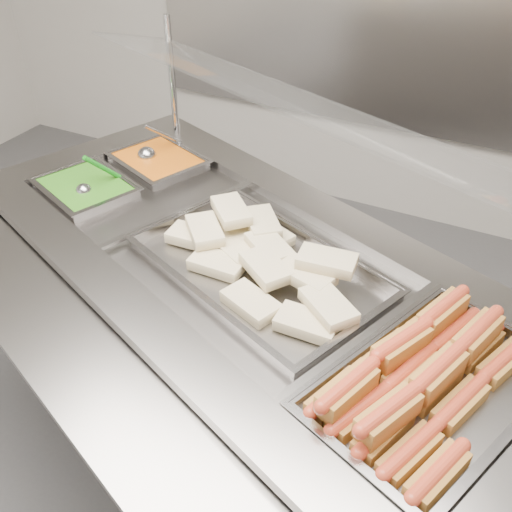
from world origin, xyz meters
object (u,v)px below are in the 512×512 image
at_px(steam_counter, 246,365).
at_px(serving_spoon, 88,187).
at_px(sneeze_guard, 306,110).
at_px(ladle, 148,155).
at_px(pan_hotdogs, 431,397).
at_px(pan_wraps, 258,272).

distance_m(steam_counter, serving_spoon, 0.87).
relative_size(sneeze_guard, ladle, 9.01).
relative_size(steam_counter, pan_hotdogs, 3.23).
relative_size(sneeze_guard, serving_spoon, 10.05).
bearing_deg(pan_hotdogs, sneeze_guard, 139.16).
relative_size(steam_counter, pan_wraps, 2.63).
height_order(sneeze_guard, ladle, sneeze_guard).
bearing_deg(serving_spoon, sneeze_guard, 9.37).
bearing_deg(steam_counter, serving_spoon, 172.14).
relative_size(steam_counter, sneeze_guard, 1.25).
bearing_deg(serving_spoon, steam_counter, -7.86).
distance_m(pan_hotdogs, pan_wraps, 0.63).
xyz_separation_m(steam_counter, pan_hotdogs, (0.65, -0.26, 0.45)).
distance_m(steam_counter, ladle, 0.93).
relative_size(pan_wraps, serving_spoon, 4.77).
bearing_deg(pan_hotdogs, pan_wraps, 158.44).
relative_size(ladle, serving_spoon, 1.12).
distance_m(pan_hotdogs, serving_spoon, 1.39).
distance_m(sneeze_guard, ladle, 0.86).
bearing_deg(ladle, serving_spoon, -97.55).
bearing_deg(pan_wraps, steam_counter, 158.44).
height_order(pan_wraps, serving_spoon, serving_spoon).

